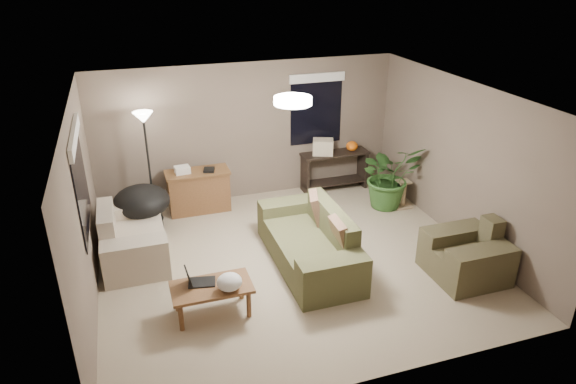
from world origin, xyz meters
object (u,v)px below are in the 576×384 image
object	(u,v)px
armchair	(466,257)
loveseat	(131,240)
main_sofa	(311,245)
desk	(199,191)
coffee_table	(212,290)
console_table	(334,168)
papasan_chair	(142,206)
cat_scratching_post	(402,195)
floor_lamp	(145,131)
houseplant	(389,182)

from	to	relation	value
armchair	loveseat	bearing A→B (deg)	156.24
main_sofa	desk	size ratio (longest dim) A/B	2.00
coffee_table	console_table	distance (m)	4.29
main_sofa	papasan_chair	bearing A→B (deg)	142.71
cat_scratching_post	floor_lamp	bearing A→B (deg)	168.68
houseplant	loveseat	bearing A→B (deg)	-175.15
loveseat	papasan_chair	xyz separation A→B (m)	(0.23, 0.76, 0.17)
coffee_table	armchair	bearing A→B (deg)	-3.98
coffee_table	loveseat	bearing A→B (deg)	117.57
floor_lamp	cat_scratching_post	xyz separation A→B (m)	(4.31, -0.86, -1.38)
floor_lamp	desk	bearing A→B (deg)	8.51
armchair	cat_scratching_post	distance (m)	2.27
loveseat	armchair	distance (m)	4.87
loveseat	cat_scratching_post	size ratio (longest dim) A/B	3.20
loveseat	coffee_table	bearing A→B (deg)	-62.43
loveseat	floor_lamp	xyz separation A→B (m)	(0.42, 1.15, 1.30)
main_sofa	coffee_table	world-z (taller)	main_sofa
desk	console_table	distance (m)	2.65
desk	papasan_chair	xyz separation A→B (m)	(-0.99, -0.51, 0.09)
desk	coffee_table	bearing A→B (deg)	-96.10
floor_lamp	cat_scratching_post	bearing A→B (deg)	-11.32
loveseat	floor_lamp	distance (m)	1.79
main_sofa	papasan_chair	world-z (taller)	main_sofa
desk	houseplant	distance (m)	3.38
papasan_chair	cat_scratching_post	xyz separation A→B (m)	(4.51, -0.48, -0.25)
main_sofa	papasan_chair	xyz separation A→B (m)	(-2.27, 1.73, 0.17)
papasan_chair	floor_lamp	xyz separation A→B (m)	(0.19, 0.39, 1.13)
coffee_table	desk	bearing A→B (deg)	83.90
armchair	console_table	bearing A→B (deg)	100.22
coffee_table	console_table	size ratio (longest dim) A/B	0.77
armchair	floor_lamp	bearing A→B (deg)	142.39
desk	floor_lamp	size ratio (longest dim) A/B	0.58
main_sofa	houseplant	distance (m)	2.40
armchair	houseplant	size ratio (longest dim) A/B	0.84
loveseat	main_sofa	bearing A→B (deg)	-21.19
loveseat	console_table	xyz separation A→B (m)	(3.86, 1.39, 0.14)
papasan_chair	houseplant	bearing A→B (deg)	-5.14
floor_lamp	houseplant	xyz separation A→B (m)	(4.06, -0.77, -1.13)
armchair	coffee_table	size ratio (longest dim) A/B	1.00
armchair	console_table	distance (m)	3.41
floor_lamp	houseplant	size ratio (longest dim) A/B	1.60
desk	cat_scratching_post	xyz separation A→B (m)	(3.52, -0.98, -0.16)
coffee_table	floor_lamp	size ratio (longest dim) A/B	0.52
desk	floor_lamp	xyz separation A→B (m)	(-0.80, -0.12, 1.22)
console_table	armchair	bearing A→B (deg)	-79.78
coffee_table	houseplant	xyz separation A→B (m)	(3.58, 2.10, 0.11)
armchair	console_table	xyz separation A→B (m)	(-0.60, 3.35, 0.14)
houseplant	cat_scratching_post	distance (m)	0.37
desk	houseplant	xyz separation A→B (m)	(3.26, -0.89, 0.09)
main_sofa	loveseat	xyz separation A→B (m)	(-2.50, 0.97, 0.00)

